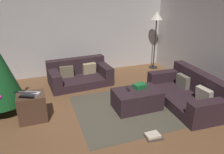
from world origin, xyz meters
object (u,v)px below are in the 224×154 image
Objects in this scene: couch_left at (79,74)px; book_stack at (153,136)px; gift_box at (140,86)px; side_table at (32,107)px; tv_remote at (128,89)px; corner_lamp at (157,20)px; couch_right at (190,93)px; ottoman at (137,99)px; laptop at (28,94)px.

book_stack is (0.70, -2.81, -0.21)m from couch_left.
side_table reaches higher than gift_box.
couch_left is 6.54× the size of gift_box.
tv_remote is 3.02m from corner_lamp.
couch_right reaches higher than gift_box.
couch_right is at bearing -14.69° from gift_box.
couch_right is at bearing -101.20° from corner_lamp.
couch_right reaches higher than side_table.
side_table is at bearing 145.56° from book_stack.
corner_lamp is (1.68, 2.21, 1.32)m from ottoman.
corner_lamp reaches higher than ottoman.
tv_remote is at bearing 89.44° from book_stack.
tv_remote is (-0.27, 0.01, -0.04)m from gift_box.
side_table is (-2.11, 0.28, 0.06)m from ottoman.
couch_left is 3.11× the size of side_table.
laptop is (-2.14, 0.23, 0.38)m from ottoman.
side_table is 0.30× the size of corner_lamp.
corner_lamp is (0.48, 2.41, 1.27)m from couch_right.
couch_left is 1.70× the size of ottoman.
laptop is 2.40m from book_stack.
corner_lamp is (2.57, 0.43, 1.28)m from couch_left.
gift_box is (0.10, 0.09, 0.26)m from ottoman.
side_table is 4.43m from corner_lamp.
gift_box is 0.53× the size of laptop.
gift_box is at bearing -3.76° from laptop.
laptop reaches higher than side_table.
ottoman is (0.88, -1.78, -0.04)m from couch_left.
couch_left reaches higher than book_stack.
couch_left is 10.44× the size of tv_remote.
laptop is 1.57× the size of book_stack.
couch_right is 2.77m from corner_lamp.
couch_right reaches higher than couch_left.
couch_left reaches higher than tv_remote.
laptop is (-1.25, -1.54, 0.35)m from couch_left.
laptop is 4.40m from corner_lamp.
corner_lamp is (1.85, 2.11, 1.11)m from tv_remote.
couch_right is 1.97× the size of ottoman.
side_table is at bearing 84.79° from couch_right.
side_table is 2.35m from book_stack.
couch_right is at bearing -7.46° from laptop.
side_table reaches higher than tv_remote.
couch_left is at bearing 50.94° from laptop.
book_stack is 4.03m from corner_lamp.
laptop reaches higher than tv_remote.
ottoman is 2.13m from side_table.
laptop reaches higher than couch_left.
side_table is at bearing 62.15° from laptop.
laptop is at bearing 85.70° from couch_right.
corner_lamp is (3.82, 1.97, 0.94)m from laptop.
laptop is at bearing 146.95° from book_stack.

